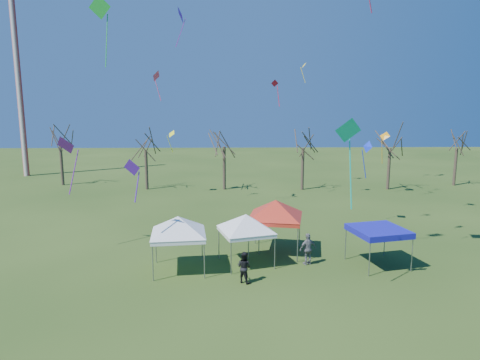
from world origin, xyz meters
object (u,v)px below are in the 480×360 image
object	(u,v)px
tree_5	(458,135)
tent_white_mid	(246,218)
tree_4	(391,133)
tree_2	(224,131)
person_dark	(244,267)
radio_mast	(18,76)
tree_0	(59,128)
tent_red	(276,204)
person_grey	(308,249)
tent_blue	(379,231)
tree_3	(303,133)
tent_white_west	(178,220)
tree_1	(145,136)

from	to	relation	value
tree_5	tent_white_mid	world-z (taller)	tree_5
tree_4	tree_2	bearing A→B (deg)	178.78
person_dark	radio_mast	bearing A→B (deg)	-17.46
radio_mast	tree_0	size ratio (longest dim) A/B	2.96
tree_4	tent_red	distance (m)	24.62
person_grey	tree_4	bearing A→B (deg)	-141.54
tree_5	tent_red	xyz separation A→B (m)	(-22.73, -21.83, -2.62)
tent_red	person_dark	size ratio (longest dim) A/B	2.60
tree_2	tree_5	bearing A→B (deg)	3.70
tent_red	tent_blue	world-z (taller)	tent_red
tent_white_mid	person_dark	world-z (taller)	tent_white_mid
tree_4	tent_white_mid	bearing A→B (deg)	-126.92
tree_0	tent_red	size ratio (longest dim) A/B	1.97
tent_red	person_dark	xyz separation A→B (m)	(-2.08, -4.50, -2.29)
tree_3	person_grey	distance (m)	22.74
tent_white_west	tent_red	bearing A→B (deg)	26.03
tree_1	tent_blue	bearing A→B (deg)	-52.63
tree_5	tree_1	bearing A→B (deg)	-177.65
radio_mast	tent_blue	bearing A→B (deg)	-42.84
tree_2	person_dark	size ratio (longest dim) A/B	4.96
tree_0	tent_white_mid	size ratio (longest dim) A/B	2.29
tree_3	tent_white_west	size ratio (longest dim) A/B	1.97
tree_1	tent_red	size ratio (longest dim) A/B	1.76
person_grey	person_dark	bearing A→B (deg)	11.54
radio_mast	person_dark	world-z (taller)	radio_mast
tree_4	tent_red	world-z (taller)	tree_4
tree_4	tent_white_west	xyz separation A→B (m)	(-19.99, -22.51, -3.19)
tree_3	tent_red	bearing A→B (deg)	-104.28
tree_1	tree_4	size ratio (longest dim) A/B	0.96
tree_1	tree_4	distance (m)	26.13
tree_2	tree_4	bearing A→B (deg)	-1.22
tree_0	tree_5	distance (m)	44.59
tree_1	tent_white_west	size ratio (longest dim) A/B	1.88
tree_0	tent_white_west	world-z (taller)	tree_0
tree_2	tree_4	xyz separation A→B (m)	(17.72, -0.38, -0.23)
tree_3	tree_4	world-z (taller)	tree_3
person_grey	tent_white_mid	bearing A→B (deg)	-24.99
tree_2	tree_3	xyz separation A→B (m)	(8.40, -0.33, -0.21)
tree_0	tent_white_mid	bearing A→B (deg)	-51.41
tent_white_mid	tent_blue	bearing A→B (deg)	-3.46
tree_3	tent_white_mid	bearing A→B (deg)	-107.73
tree_4	person_dark	size ratio (longest dim) A/B	4.78
tent_white_west	tent_white_mid	size ratio (longest dim) A/B	1.09
tent_blue	tree_5	bearing A→B (deg)	54.64
tree_1	tent_white_mid	xyz separation A→B (m)	(9.87, -22.27, -3.06)
person_dark	tree_1	bearing A→B (deg)	-34.38
tree_0	tree_1	world-z (taller)	tree_0
tent_white_west	tent_blue	xyz separation A→B (m)	(11.22, 0.44, -0.85)
tree_4	tree_5	xyz separation A→B (m)	(8.37, 2.06, -0.33)
tree_3	radio_mast	bearing A→B (deg)	163.69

